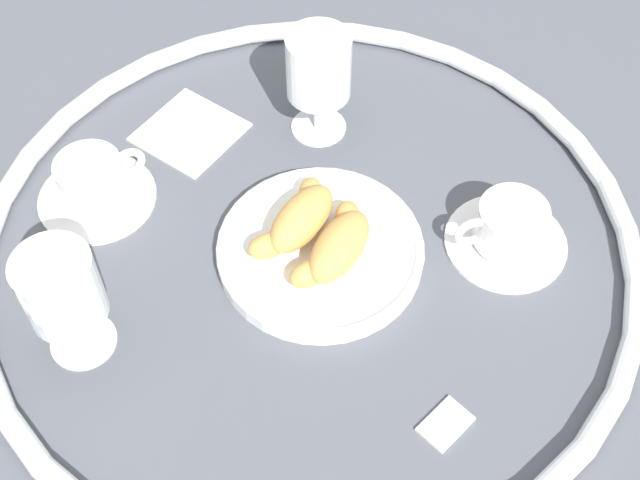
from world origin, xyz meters
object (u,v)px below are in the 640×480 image
at_px(folded_napkin, 190,131).
at_px(coffee_cup_near, 508,230).
at_px(juice_glass_left, 61,291).
at_px(juice_glass_right, 319,72).
at_px(coffee_cup_far, 94,184).
at_px(sugar_packet, 446,423).
at_px(croissant_large, 338,245).
at_px(pastry_plate, 320,250).
at_px(croissant_small, 298,220).

bearing_deg(folded_napkin, coffee_cup_near, -72.09).
relative_size(juice_glass_left, juice_glass_right, 1.00).
relative_size(coffee_cup_far, sugar_packet, 2.72).
distance_m(croissant_large, coffee_cup_near, 0.19).
bearing_deg(croissant_large, coffee_cup_far, 113.38).
relative_size(pastry_plate, sugar_packet, 4.54).
distance_m(juice_glass_right, sugar_packet, 0.42).
relative_size(croissant_large, sugar_packet, 2.67).
height_order(coffee_cup_near, sugar_packet, coffee_cup_near).
distance_m(croissant_small, folded_napkin, 0.22).
xyz_separation_m(croissant_large, coffee_cup_far, (-0.12, 0.27, -0.02)).
bearing_deg(coffee_cup_near, juice_glass_left, 148.51).
distance_m(pastry_plate, folded_napkin, 0.25).
bearing_deg(pastry_plate, folded_napkin, 83.54).
distance_m(croissant_large, juice_glass_right, 0.22).
relative_size(croissant_large, juice_glass_left, 0.95).
height_order(croissant_large, croissant_small, same).
bearing_deg(croissant_small, pastry_plate, -85.12).
bearing_deg(croissant_large, pastry_plate, 93.07).
xyz_separation_m(pastry_plate, coffee_cup_near, (0.15, -0.14, 0.01)).
height_order(pastry_plate, croissant_large, croissant_large).
xyz_separation_m(coffee_cup_near, sugar_packet, (-0.22, -0.09, -0.02)).
bearing_deg(juice_glass_left, pastry_plate, -23.03).
distance_m(croissant_small, coffee_cup_far, 0.24).
bearing_deg(croissant_small, coffee_cup_far, 117.72).
bearing_deg(pastry_plate, juice_glass_left, 156.97).
bearing_deg(folded_napkin, coffee_cup_far, -179.46).
bearing_deg(juice_glass_right, croissant_small, -144.29).
xyz_separation_m(pastry_plate, croissant_small, (-0.00, 0.03, 0.03)).
height_order(pastry_plate, folded_napkin, pastry_plate).
bearing_deg(sugar_packet, pastry_plate, 76.46).
xyz_separation_m(pastry_plate, croissant_large, (0.00, -0.02, 0.03)).
bearing_deg(juice_glass_left, croissant_small, -16.86).
bearing_deg(juice_glass_right, pastry_plate, -136.59).
xyz_separation_m(coffee_cup_near, juice_glass_right, (-0.01, 0.27, 0.07)).
bearing_deg(croissant_small, juice_glass_right, 35.71).
bearing_deg(folded_napkin, juice_glass_left, -152.50).
relative_size(croissant_large, croissant_small, 0.99).
bearing_deg(folded_napkin, juice_glass_right, -43.82).
height_order(croissant_small, coffee_cup_near, croissant_small).
xyz_separation_m(coffee_cup_far, juice_glass_left, (-0.13, -0.14, 0.07)).
bearing_deg(coffee_cup_far, juice_glass_left, -132.70).
bearing_deg(juice_glass_left, coffee_cup_far, 47.30).
height_order(coffee_cup_far, sugar_packet, coffee_cup_far).
bearing_deg(coffee_cup_near, coffee_cup_far, 124.86).
distance_m(pastry_plate, croissant_small, 0.04).
bearing_deg(coffee_cup_far, sugar_packet, -83.82).
distance_m(coffee_cup_far, sugar_packet, 0.47).
bearing_deg(juice_glass_left, croissant_large, -27.56).
bearing_deg(juice_glass_left, sugar_packet, -61.24).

